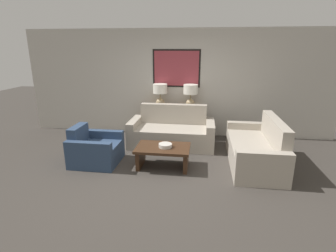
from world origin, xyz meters
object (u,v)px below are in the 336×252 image
object	(u,v)px
table_lamp_right	(191,94)
couch_by_side	(256,149)
coffee_table	(163,153)
decorative_bowl	(165,145)
armchair_near_back_wall	(95,150)
table_lamp_left	(160,93)
console_table	(175,122)
couch_by_back_wall	(172,133)

from	to	relation	value
table_lamp_right	couch_by_side	bearing A→B (deg)	-46.50
coffee_table	decorative_bowl	world-z (taller)	decorative_bowl
table_lamp_right	armchair_near_back_wall	xyz separation A→B (m)	(-1.76, -1.80, -0.86)
table_lamp_left	couch_by_side	xyz separation A→B (m)	(2.12, -1.45, -0.82)
table_lamp_left	decorative_bowl	size ratio (longest dim) A/B	2.41
couch_by_side	decorative_bowl	distance (m)	1.78
console_table	table_lamp_left	xyz separation A→B (m)	(-0.38, 0.00, 0.75)
couch_by_back_wall	coffee_table	xyz separation A→B (m)	(-0.03, -1.19, -0.01)
coffee_table	armchair_near_back_wall	size ratio (longest dim) A/B	1.14
armchair_near_back_wall	couch_by_back_wall	bearing A→B (deg)	39.84
couch_by_back_wall	coffee_table	bearing A→B (deg)	-91.20
table_lamp_left	couch_by_back_wall	bearing A→B (deg)	-59.49
decorative_bowl	armchair_near_back_wall	bearing A→B (deg)	177.94
table_lamp_right	armchair_near_back_wall	distance (m)	2.66
console_table	table_lamp_right	distance (m)	0.84
couch_by_back_wall	coffee_table	world-z (taller)	couch_by_back_wall
couch_by_side	armchair_near_back_wall	bearing A→B (deg)	-173.62
console_table	coffee_table	world-z (taller)	console_table
couch_by_back_wall	table_lamp_right	bearing A→B (deg)	59.49
table_lamp_right	decorative_bowl	size ratio (longest dim) A/B	2.41
armchair_near_back_wall	coffee_table	bearing A→B (deg)	-1.47
table_lamp_left	couch_by_side	bearing A→B (deg)	-34.27
table_lamp_left	decorative_bowl	distance (m)	2.01
table_lamp_right	couch_by_side	size ratio (longest dim) A/B	0.31
coffee_table	console_table	bearing A→B (deg)	89.22
table_lamp_left	couch_by_back_wall	world-z (taller)	table_lamp_left
table_lamp_right	console_table	bearing A→B (deg)	180.00
couch_by_back_wall	couch_by_side	size ratio (longest dim) A/B	1.00
table_lamp_right	armchair_near_back_wall	bearing A→B (deg)	-134.49
couch_by_back_wall	decorative_bowl	world-z (taller)	couch_by_back_wall
table_lamp_left	decorative_bowl	bearing A→B (deg)	-77.83
table_lamp_right	couch_by_back_wall	world-z (taller)	table_lamp_right
coffee_table	table_lamp_left	bearing A→B (deg)	100.82
couch_by_side	coffee_table	size ratio (longest dim) A/B	1.91
armchair_near_back_wall	table_lamp_left	bearing A→B (deg)	60.54
decorative_bowl	couch_by_back_wall	bearing A→B (deg)	91.10
table_lamp_right	couch_by_back_wall	size ratio (longest dim) A/B	0.31
armchair_near_back_wall	decorative_bowl	bearing A→B (deg)	-2.06
table_lamp_left	table_lamp_right	distance (m)	0.75
table_lamp_left	armchair_near_back_wall	bearing A→B (deg)	-119.46
couch_by_side	coffee_table	world-z (taller)	couch_by_side
table_lamp_left	armchair_near_back_wall	world-z (taller)	table_lamp_left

